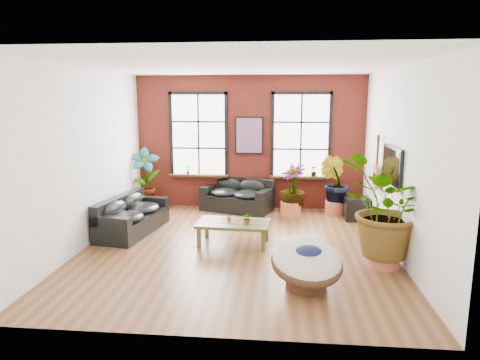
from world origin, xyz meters
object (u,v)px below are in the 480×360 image
Objects in this scene: sofa_back at (238,196)px; papasan_chair at (307,262)px; sofa_left at (131,216)px; coffee_table at (234,225)px.

papasan_chair is at bearing -52.72° from sofa_back.
sofa_back is 0.94× the size of sofa_left.
sofa_left reaches higher than coffee_table.
coffee_table is at bearing -95.03° from sofa_left.
papasan_chair is at bearing -51.50° from coffee_table.
sofa_back is 1.48× the size of papasan_chair.
papasan_chair is (1.34, -1.95, 0.02)m from coffee_table.
sofa_left is 1.42× the size of coffee_table.
sofa_left is 4.47m from papasan_chair.
papasan_chair is (1.53, -4.65, 0.05)m from sofa_back.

